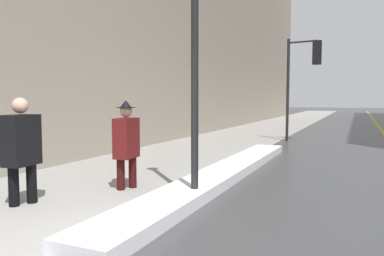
{
  "coord_description": "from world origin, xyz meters",
  "views": [
    {
      "loc": [
        2.78,
        -3.17,
        1.64
      ],
      "look_at": [
        -0.4,
        4.0,
        1.05
      ],
      "focal_mm": 35.0,
      "sensor_mm": 36.0,
      "label": 1
    }
  ],
  "objects": [
    {
      "name": "traffic_light_near",
      "position": [
        0.88,
        11.91,
        2.91
      ],
      "size": [
        1.31,
        0.34,
        4.02
      ],
      "rotation": [
        0.0,
        0.0,
        -0.15
      ],
      "color": "black",
      "rests_on": "ground"
    },
    {
      "name": "pedestrian_in_glasses",
      "position": [
        -1.06,
        2.53,
        0.9
      ],
      "size": [
        0.35,
        0.53,
        1.64
      ],
      "rotation": [
        0.0,
        0.0,
        -1.48
      ],
      "color": "#340C0C",
      "rests_on": "ground"
    },
    {
      "name": "snow_bank_curb",
      "position": [
        0.24,
        4.16,
        0.1
      ],
      "size": [
        0.79,
        9.02,
        0.2
      ],
      "color": "white",
      "rests_on": "ground"
    },
    {
      "name": "sidewalk_slab",
      "position": [
        -2.0,
        15.0,
        0.01
      ],
      "size": [
        4.0,
        80.0,
        0.01
      ],
      "color": "gray",
      "rests_on": "ground"
    },
    {
      "name": "ground_plane",
      "position": [
        0.0,
        0.0,
        0.0
      ],
      "size": [
        160.0,
        160.0,
        0.0
      ],
      "primitive_type": "plane",
      "color": "#38383A"
    },
    {
      "name": "pedestrian_trailing",
      "position": [
        -1.95,
        1.0,
        0.93
      ],
      "size": [
        0.37,
        0.57,
        1.68
      ],
      "rotation": [
        0.0,
        0.0,
        -1.48
      ],
      "color": "black",
      "rests_on": "ground"
    }
  ]
}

